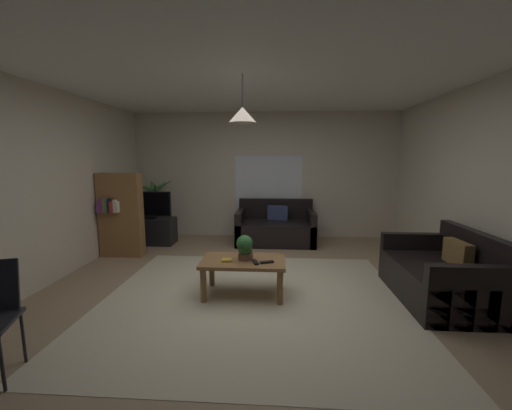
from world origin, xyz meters
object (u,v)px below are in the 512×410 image
remote_on_table_1 (255,262)px  book_on_table_0 (227,260)px  couch_under_window (276,229)px  pendant_lamp (243,115)px  potted_plant_on_table (245,247)px  couch_right_side (442,277)px  bookshelf_corner (120,215)px  potted_palm_corner (155,209)px  tv_stand (151,231)px  remote_on_table_0 (267,262)px  tv (149,205)px  coffee_table (243,266)px

remote_on_table_1 → book_on_table_0: bearing=-24.5°
couch_under_window → pendant_lamp: (-0.38, -2.41, 1.85)m
potted_plant_on_table → couch_right_side: bearing=0.5°
remote_on_table_1 → bookshelf_corner: 2.80m
couch_under_window → potted_plant_on_table: bearing=-98.4°
potted_palm_corner → bookshelf_corner: size_ratio=0.90×
couch_right_side → pendant_lamp: pendant_lamp is taller
bookshelf_corner → tv_stand: bearing=76.6°
potted_palm_corner → bookshelf_corner: 1.31m
remote_on_table_0 → remote_on_table_1: size_ratio=1.00×
potted_plant_on_table → remote_on_table_0: bearing=-20.2°
couch_under_window → book_on_table_0: 2.55m
couch_under_window → tv: bearing=-173.8°
coffee_table → potted_plant_on_table: (0.02, -0.01, 0.23)m
tv_stand → pendant_lamp: bearing=-47.1°
couch_under_window → book_on_table_0: (-0.57, -2.48, 0.18)m
book_on_table_0 → pendant_lamp: bearing=20.1°
coffee_table → remote_on_table_0: size_ratio=6.22×
couch_right_side → coffee_table: bearing=-89.8°
bookshelf_corner → pendant_lamp: bearing=-32.2°
couch_under_window → tv: (-2.39, -0.26, 0.49)m
remote_on_table_0 → potted_plant_on_table: potted_plant_on_table is taller
remote_on_table_1 → bookshelf_corner: size_ratio=0.11×
tv_stand → potted_palm_corner: (-0.12, 0.52, 0.34)m
couch_under_window → remote_on_table_0: couch_under_window is taller
remote_on_table_0 → potted_plant_on_table: size_ratio=0.53×
couch_under_window → potted_palm_corner: potted_palm_corner is taller
remote_on_table_1 → potted_palm_corner: (-2.28, 2.80, 0.13)m
tv_stand → tv: tv is taller
remote_on_table_1 → tv: size_ratio=0.19×
coffee_table → potted_plant_on_table: size_ratio=3.28×
remote_on_table_0 → pendant_lamp: bearing=48.6°
coffee_table → book_on_table_0: 0.22m
remote_on_table_1 → pendant_lamp: pendant_lamp is taller
remote_on_table_0 → tv: size_ratio=0.19×
book_on_table_0 → remote_on_table_1: 0.34m
couch_right_side → tv_stand: size_ratio=1.56×
remote_on_table_0 → tv_stand: size_ratio=0.18×
tv → bookshelf_corner: (-0.19, -0.76, -0.06)m
book_on_table_0 → remote_on_table_0: 0.47m
book_on_table_0 → bookshelf_corner: 2.50m
couch_under_window → book_on_table_0: size_ratio=13.07×
coffee_table → tv_stand: 2.96m
pendant_lamp → remote_on_table_1: bearing=-37.1°
remote_on_table_1 → tv_stand: bearing=-63.6°
coffee_table → bookshelf_corner: bearing=147.8°
remote_on_table_0 → remote_on_table_1: same height
coffee_table → tv: tv is taller
couch_under_window → remote_on_table_0: bearing=-92.1°
potted_plant_on_table → tv_stand: 3.00m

